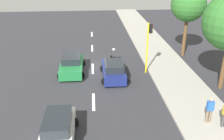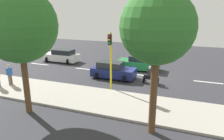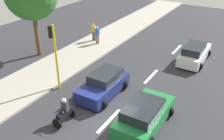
{
  "view_description": "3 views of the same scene",
  "coord_description": "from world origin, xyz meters",
  "px_view_note": "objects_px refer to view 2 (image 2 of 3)",
  "views": [
    {
      "loc": [
        0.07,
        -21.45,
        9.16
      ],
      "look_at": [
        1.59,
        -2.62,
        0.94
      ],
      "focal_mm": 40.1,
      "sensor_mm": 36.0,
      "label": 1
    },
    {
      "loc": [
        19.31,
        4.4,
        6.06
      ],
      "look_at": [
        2.91,
        -1.86,
        1.09
      ],
      "focal_mm": 34.02,
      "sensor_mm": 36.0,
      "label": 2
    },
    {
      "loc": [
        -6.0,
        9.73,
        9.21
      ],
      "look_at": [
        1.62,
        -3.04,
        1.44
      ],
      "focal_mm": 40.9,
      "sensor_mm": 36.0,
      "label": 3
    }
  ],
  "objects_px": {
    "car_green": "(139,63)",
    "motorcycle": "(151,76)",
    "street_tree_south": "(19,25)",
    "car_white": "(62,56)",
    "traffic_light_corner": "(110,54)",
    "street_tree_center": "(157,28)",
    "pedestrian_by_tree": "(10,74)",
    "car_dark_blue": "(113,70)"
  },
  "relations": [
    {
      "from": "motorcycle",
      "to": "traffic_light_corner",
      "type": "xyz_separation_m",
      "value": [
        2.77,
        -2.59,
        2.29
      ]
    },
    {
      "from": "car_white",
      "to": "traffic_light_corner",
      "type": "distance_m",
      "value": 11.51
    },
    {
      "from": "pedestrian_by_tree",
      "to": "street_tree_south",
      "type": "xyz_separation_m",
      "value": [
        3.08,
        4.58,
        4.19
      ]
    },
    {
      "from": "pedestrian_by_tree",
      "to": "street_tree_center",
      "type": "bearing_deg",
      "value": 77.67
    },
    {
      "from": "car_white",
      "to": "motorcycle",
      "type": "bearing_deg",
      "value": 70.73
    },
    {
      "from": "pedestrian_by_tree",
      "to": "traffic_light_corner",
      "type": "bearing_deg",
      "value": 104.63
    },
    {
      "from": "street_tree_south",
      "to": "car_white",
      "type": "bearing_deg",
      "value": -154.9
    },
    {
      "from": "car_dark_blue",
      "to": "car_green",
      "type": "distance_m",
      "value": 3.93
    },
    {
      "from": "car_white",
      "to": "traffic_light_corner",
      "type": "bearing_deg",
      "value": 52.85
    },
    {
      "from": "motorcycle",
      "to": "street_tree_south",
      "type": "distance_m",
      "value": 10.95
    },
    {
      "from": "street_tree_center",
      "to": "pedestrian_by_tree",
      "type": "bearing_deg",
      "value": -102.33
    },
    {
      "from": "pedestrian_by_tree",
      "to": "traffic_light_corner",
      "type": "relative_size",
      "value": 0.38
    },
    {
      "from": "car_white",
      "to": "street_tree_south",
      "type": "xyz_separation_m",
      "value": [
        11.98,
        5.61,
        4.54
      ]
    },
    {
      "from": "street_tree_south",
      "to": "motorcycle",
      "type": "bearing_deg",
      "value": 142.95
    },
    {
      "from": "motorcycle",
      "to": "street_tree_south",
      "type": "xyz_separation_m",
      "value": [
        7.92,
        -5.98,
        4.61
      ]
    },
    {
      "from": "street_tree_center",
      "to": "car_dark_blue",
      "type": "bearing_deg",
      "value": -147.05
    },
    {
      "from": "car_dark_blue",
      "to": "street_tree_south",
      "type": "bearing_deg",
      "value": -16.44
    },
    {
      "from": "car_green",
      "to": "street_tree_south",
      "type": "height_order",
      "value": "street_tree_south"
    },
    {
      "from": "car_green",
      "to": "pedestrian_by_tree",
      "type": "distance_m",
      "value": 12.28
    },
    {
      "from": "car_green",
      "to": "street_tree_south",
      "type": "relative_size",
      "value": 0.58
    },
    {
      "from": "car_dark_blue",
      "to": "pedestrian_by_tree",
      "type": "bearing_deg",
      "value": -53.6
    },
    {
      "from": "car_green",
      "to": "car_white",
      "type": "height_order",
      "value": "same"
    },
    {
      "from": "car_dark_blue",
      "to": "traffic_light_corner",
      "type": "bearing_deg",
      "value": 17.24
    },
    {
      "from": "street_tree_center",
      "to": "street_tree_south",
      "type": "bearing_deg",
      "value": -86.67
    },
    {
      "from": "car_green",
      "to": "car_dark_blue",
      "type": "bearing_deg",
      "value": -23.6
    },
    {
      "from": "car_white",
      "to": "motorcycle",
      "type": "distance_m",
      "value": 12.28
    },
    {
      "from": "motorcycle",
      "to": "car_dark_blue",
      "type": "bearing_deg",
      "value": -95.15
    },
    {
      "from": "traffic_light_corner",
      "to": "street_tree_south",
      "type": "xyz_separation_m",
      "value": [
        5.16,
        -3.39,
        2.32
      ]
    },
    {
      "from": "car_green",
      "to": "street_tree_south",
      "type": "distance_m",
      "value": 13.3
    },
    {
      "from": "motorcycle",
      "to": "street_tree_center",
      "type": "distance_m",
      "value": 8.94
    },
    {
      "from": "car_white",
      "to": "pedestrian_by_tree",
      "type": "distance_m",
      "value": 8.97
    },
    {
      "from": "car_green",
      "to": "motorcycle",
      "type": "height_order",
      "value": "motorcycle"
    },
    {
      "from": "car_green",
      "to": "pedestrian_by_tree",
      "type": "relative_size",
      "value": 2.53
    },
    {
      "from": "motorcycle",
      "to": "car_white",
      "type": "bearing_deg",
      "value": -109.27
    },
    {
      "from": "car_dark_blue",
      "to": "motorcycle",
      "type": "bearing_deg",
      "value": 84.85
    },
    {
      "from": "car_white",
      "to": "street_tree_south",
      "type": "relative_size",
      "value": 0.6
    },
    {
      "from": "car_dark_blue",
      "to": "car_white",
      "type": "bearing_deg",
      "value": -114.89
    },
    {
      "from": "traffic_light_corner",
      "to": "street_tree_center",
      "type": "xyz_separation_m",
      "value": [
        4.72,
        4.1,
        2.36
      ]
    },
    {
      "from": "car_dark_blue",
      "to": "car_white",
      "type": "height_order",
      "value": "same"
    },
    {
      "from": "pedestrian_by_tree",
      "to": "street_tree_south",
      "type": "relative_size",
      "value": 0.23
    },
    {
      "from": "car_green",
      "to": "street_tree_center",
      "type": "distance_m",
      "value": 12.78
    },
    {
      "from": "car_dark_blue",
      "to": "motorcycle",
      "type": "xyz_separation_m",
      "value": [
        0.32,
        3.55,
        -0.07
      ]
    }
  ]
}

